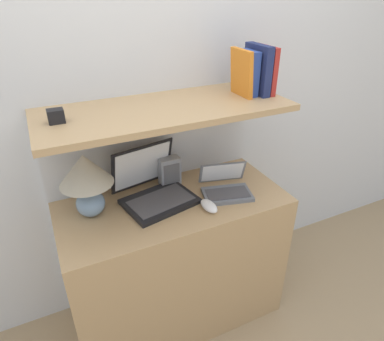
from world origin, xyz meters
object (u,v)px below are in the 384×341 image
at_px(book_navy, 258,70).
at_px(book_blue, 248,73).
at_px(computer_mouse, 209,206).
at_px(shelf_gadget, 56,116).
at_px(table_lamp, 86,177).
at_px(book_red, 264,70).
at_px(laptop_large, 154,189).
at_px(router_box, 170,171).
at_px(laptop_small, 226,187).
at_px(book_orange, 242,73).

distance_m(book_navy, book_blue, 0.05).
bearing_deg(book_navy, computer_mouse, -150.80).
bearing_deg(book_navy, shelf_gadget, 180.00).
bearing_deg(table_lamp, book_red, -0.29).
xyz_separation_m(laptop_large, shelf_gadget, (-0.37, -0.00, 0.43)).
xyz_separation_m(laptop_large, router_box, (0.12, 0.09, 0.02)).
relative_size(router_box, book_red, 0.70).
height_order(laptop_small, book_blue, book_blue).
height_order(laptop_small, shelf_gadget, shelf_gadget).
distance_m(laptop_large, book_orange, 0.69).
bearing_deg(book_navy, table_lamp, 179.70).
bearing_deg(shelf_gadget, laptop_large, 0.65).
bearing_deg(book_red, book_orange, 180.00).
bearing_deg(table_lamp, book_navy, -0.30).
height_order(router_box, book_red, book_red).
bearing_deg(book_blue, laptop_small, -146.16).
bearing_deg(book_orange, book_red, 0.00).
bearing_deg(book_orange, shelf_gadget, 180.00).
relative_size(laptop_small, router_box, 1.82).
xyz_separation_m(router_box, book_navy, (0.42, -0.10, 0.50)).
distance_m(laptop_large, book_red, 0.78).
distance_m(router_box, book_red, 0.68).
distance_m(book_red, book_navy, 0.04).
distance_m(book_red, book_orange, 0.13).
relative_size(laptop_large, book_red, 1.75).
relative_size(router_box, book_navy, 0.68).
xyz_separation_m(book_navy, book_orange, (-0.09, 0.00, -0.01)).
height_order(computer_mouse, book_navy, book_navy).
height_order(computer_mouse, shelf_gadget, shelf_gadget).
xyz_separation_m(router_box, book_orange, (0.34, -0.10, 0.49)).
xyz_separation_m(computer_mouse, router_box, (-0.08, 0.29, 0.06)).
bearing_deg(book_orange, book_navy, 0.00).
xyz_separation_m(book_blue, shelf_gadget, (-0.87, 0.00, -0.08)).
bearing_deg(laptop_large, book_blue, -0.49).
relative_size(table_lamp, laptop_large, 0.79).
height_order(table_lamp, laptop_small, table_lamp).
relative_size(computer_mouse, shelf_gadget, 1.96).
relative_size(book_orange, shelf_gadget, 3.51).
distance_m(table_lamp, router_box, 0.45).
xyz_separation_m(router_box, book_blue, (0.37, -0.10, 0.48)).
relative_size(table_lamp, computer_mouse, 2.55).
relative_size(laptop_large, book_blue, 1.88).
distance_m(laptop_small, book_blue, 0.56).
bearing_deg(computer_mouse, router_box, 104.84).
distance_m(computer_mouse, book_red, 0.70).
bearing_deg(laptop_small, book_blue, 33.84).
bearing_deg(book_blue, computer_mouse, -146.79).
height_order(laptop_large, shelf_gadget, shelf_gadget).
bearing_deg(book_red, router_box, 168.16).
height_order(table_lamp, book_red, book_red).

